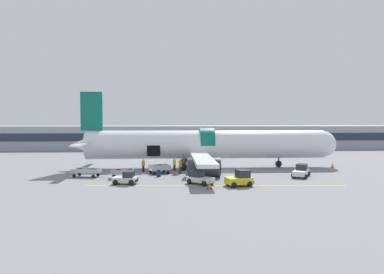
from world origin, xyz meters
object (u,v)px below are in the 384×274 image
object	(u,v)px
baggage_cart_empty	(87,172)
ground_crew_loader_a	(174,164)
baggage_tug_lead	(126,179)
baggage_cart_queued	(123,173)
airplane	(204,145)
ground_crew_driver	(143,165)
baggage_tug_mid	(240,179)
baggage_tug_rear	(301,171)
baggage_cart_loading	(160,169)
ground_crew_loader_b	(180,166)
suitcase_on_tarmac_spare	(159,174)
baggage_tug_spare	(199,178)
suitcase_on_tarmac_upright	(175,173)
ground_crew_supervisor	(192,165)

from	to	relation	value
baggage_cart_empty	ground_crew_loader_a	size ratio (longest dim) A/B	2.51
baggage_tug_lead	baggage_cart_queued	distance (m)	3.78
airplane	ground_crew_driver	xyz separation A→B (m)	(-7.93, -3.41, -2.22)
baggage_tug_lead	ground_crew_driver	world-z (taller)	ground_crew_driver
airplane	baggage_tug_mid	bearing A→B (deg)	-79.92
baggage_tug_mid	baggage_tug_rear	bearing A→B (deg)	31.99
baggage_tug_rear	ground_crew_driver	xyz separation A→B (m)	(-18.39, 4.96, 0.22)
ground_crew_loader_a	baggage_cart_loading	bearing A→B (deg)	-133.41
baggage_tug_lead	ground_crew_loader_a	bearing A→B (deg)	60.44
baggage_cart_loading	ground_crew_loader_a	world-z (taller)	ground_crew_loader_a
baggage_tug_mid	ground_crew_loader_b	distance (m)	9.95
airplane	suitcase_on_tarmac_spare	size ratio (longest dim) A/B	44.91
baggage_tug_spare	suitcase_on_tarmac_upright	world-z (taller)	baggage_tug_spare
suitcase_on_tarmac_upright	ground_crew_driver	bearing A→B (deg)	143.03
airplane	baggage_tug_rear	bearing A→B (deg)	-38.65
ground_crew_loader_a	ground_crew_loader_b	bearing A→B (deg)	-72.93
ground_crew_loader_b	suitcase_on_tarmac_spare	xyz separation A→B (m)	(-2.51, -2.16, -0.59)
baggage_tug_mid	baggage_cart_loading	world-z (taller)	baggage_tug_mid
baggage_cart_loading	suitcase_on_tarmac_spare	bearing A→B (deg)	-92.04
ground_crew_loader_b	ground_crew_driver	world-z (taller)	ground_crew_loader_b
baggage_cart_empty	ground_crew_driver	world-z (taller)	ground_crew_driver
ground_crew_loader_a	baggage_tug_mid	bearing A→B (deg)	-58.36
airplane	ground_crew_supervisor	xyz separation A→B (m)	(-1.75, -3.81, -2.19)
ground_crew_loader_b	ground_crew_loader_a	bearing A→B (deg)	107.07
baggage_tug_rear	ground_crew_supervisor	xyz separation A→B (m)	(-12.21, 4.56, 0.25)
baggage_tug_mid	ground_crew_loader_a	size ratio (longest dim) A/B	1.72
baggage_cart_queued	ground_crew_driver	distance (m)	5.06
suitcase_on_tarmac_spare	suitcase_on_tarmac_upright	bearing A→B (deg)	30.15
baggage_tug_lead	ground_crew_driver	size ratio (longest dim) A/B	1.59
baggage_tug_spare	suitcase_on_tarmac_upright	xyz separation A→B (m)	(-2.50, 5.80, -0.32)
baggage_tug_rear	baggage_cart_queued	world-z (taller)	baggage_tug_rear
baggage_tug_lead	baggage_tug_rear	distance (m)	19.72
ground_crew_loader_b	baggage_tug_rear	bearing A→B (deg)	-12.67
baggage_cart_queued	suitcase_on_tarmac_spare	world-z (taller)	baggage_cart_queued
baggage_tug_lead	baggage_cart_loading	world-z (taller)	baggage_tug_lead
baggage_cart_loading	suitcase_on_tarmac_upright	distance (m)	2.29
airplane	baggage_tug_lead	distance (m)	15.02
baggage_tug_mid	ground_crew_loader_b	xyz separation A→B (m)	(-5.71, 8.15, 0.27)
baggage_tug_lead	baggage_tug_mid	xyz separation A→B (m)	(11.34, -1.62, 0.12)
baggage_tug_spare	baggage_tug_mid	bearing A→B (deg)	-17.85
ground_crew_supervisor	airplane	bearing A→B (deg)	65.39
baggage_tug_rear	baggage_cart_empty	size ratio (longest dim) A/B	0.79
airplane	baggage_tug_spare	bearing A→B (deg)	-97.04
suitcase_on_tarmac_spare	baggage_tug_spare	bearing A→B (deg)	-47.57
baggage_tug_mid	baggage_cart_queued	bearing A→B (deg)	156.42
baggage_cart_queued	ground_crew_loader_b	size ratio (longest dim) A/B	1.95
baggage_cart_queued	suitcase_on_tarmac_spare	size ratio (longest dim) A/B	4.31
baggage_tug_lead	suitcase_on_tarmac_spare	world-z (taller)	baggage_tug_lead
baggage_tug_spare	ground_crew_loader_a	bearing A→B (deg)	105.33
ground_crew_loader_b	suitcase_on_tarmac_spare	distance (m)	3.36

